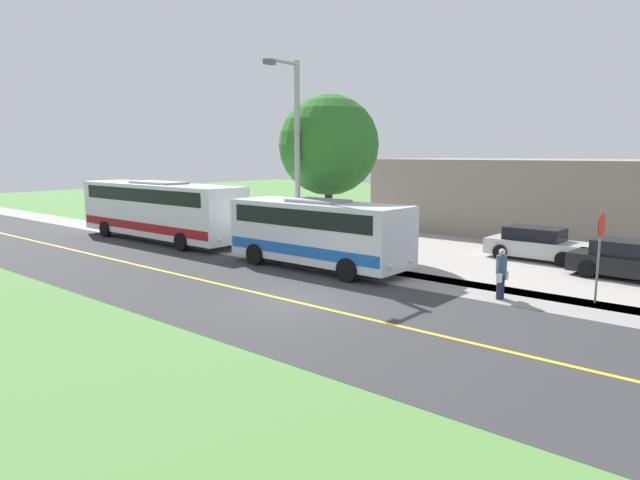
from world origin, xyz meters
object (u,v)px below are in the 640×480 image
(parked_car_far, at_px, (633,261))
(tree_curbside, at_px, (329,145))
(shuttle_bus_front, at_px, (318,230))
(street_light_pole, at_px, (295,154))
(pedestrian_with_bags, at_px, (501,272))
(commercial_building, at_px, (526,195))
(transit_bus_rear, at_px, (160,208))
(parked_car_near, at_px, (537,244))
(stop_sign, at_px, (600,242))

(parked_car_far, relative_size, tree_curbside, 0.61)
(shuttle_bus_front, xyz_separation_m, street_light_pole, (-0.33, -1.55, 3.10))
(pedestrian_with_bags, height_order, commercial_building, commercial_building)
(pedestrian_with_bags, distance_m, commercial_building, 17.65)
(transit_bus_rear, bearing_deg, tree_curbside, 106.65)
(parked_car_near, relative_size, tree_curbside, 0.60)
(pedestrian_with_bags, relative_size, tree_curbside, 0.23)
(parked_car_far, bearing_deg, tree_curbside, -75.14)
(shuttle_bus_front, height_order, pedestrian_with_bags, shuttle_bus_front)
(shuttle_bus_front, distance_m, stop_sign, 10.40)
(parked_car_far, bearing_deg, commercial_building, -143.41)
(transit_bus_rear, height_order, tree_curbside, tree_curbside)
(parked_car_far, bearing_deg, parked_car_near, -111.55)
(pedestrian_with_bags, relative_size, commercial_building, 0.10)
(transit_bus_rear, distance_m, parked_car_far, 22.54)
(transit_bus_rear, xyz_separation_m, commercial_building, (-16.84, 13.69, 0.41))
(transit_bus_rear, height_order, pedestrian_with_bags, transit_bus_rear)
(transit_bus_rear, bearing_deg, stop_sign, 94.08)
(stop_sign, height_order, parked_car_near, stop_sign)
(parked_car_far, bearing_deg, stop_sign, -1.59)
(parked_car_near, height_order, commercial_building, commercial_building)
(pedestrian_with_bags, distance_m, stop_sign, 3.11)
(pedestrian_with_bags, relative_size, street_light_pole, 0.20)
(tree_curbside, bearing_deg, street_light_pole, 5.13)
(shuttle_bus_front, bearing_deg, parked_car_near, 140.71)
(stop_sign, bearing_deg, parked_car_far, 178.41)
(street_light_pole, xyz_separation_m, parked_car_far, (-5.75, 11.96, -3.99))
(parked_car_near, distance_m, commercial_building, 10.05)
(street_light_pole, height_order, commercial_building, street_light_pole)
(transit_bus_rear, distance_m, parked_car_near, 19.22)
(shuttle_bus_front, height_order, transit_bus_rear, transit_bus_rear)
(street_light_pole, height_order, tree_curbside, street_light_pole)
(transit_bus_rear, xyz_separation_m, tree_curbside, (-2.84, 9.49, 3.31))
(transit_bus_rear, distance_m, stop_sign, 21.61)
(parked_car_near, relative_size, commercial_building, 0.27)
(transit_bus_rear, xyz_separation_m, parked_car_near, (-7.69, 17.58, -1.08))
(parked_car_far, relative_size, commercial_building, 0.28)
(parked_car_near, bearing_deg, street_light_pole, -46.83)
(transit_bus_rear, relative_size, parked_car_far, 2.59)
(pedestrian_with_bags, bearing_deg, stop_sign, 120.28)
(transit_bus_rear, relative_size, commercial_building, 0.72)
(commercial_building, bearing_deg, stop_sign, 27.21)
(stop_sign, xyz_separation_m, commercial_building, (-15.30, -7.87, 0.21))
(pedestrian_with_bags, xyz_separation_m, tree_curbside, (-2.77, -9.54, 4.18))
(transit_bus_rear, bearing_deg, parked_car_near, 113.64)
(street_light_pole, relative_size, tree_curbside, 1.15)
(stop_sign, relative_size, parked_car_near, 0.65)
(shuttle_bus_front, bearing_deg, commercial_building, 171.85)
(street_light_pole, bearing_deg, pedestrian_with_bags, 88.41)
(parked_car_near, height_order, tree_curbside, tree_curbside)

